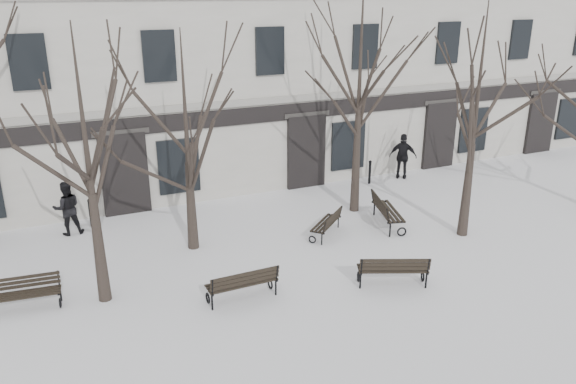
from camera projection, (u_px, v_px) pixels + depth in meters
ground at (317, 298)px, 14.49m from camera, size 100.00×100.00×0.00m
building at (181, 39)px, 23.74m from camera, size 40.40×10.20×11.40m
tree_1 at (85, 136)px, 12.96m from camera, size 4.82×4.82×6.88m
tree_2 at (478, 96)px, 16.69m from camera, size 5.05×5.05×7.22m
tree_5 at (185, 117)px, 15.91m from camera, size 4.58×4.58×6.54m
tree_6 at (360, 64)px, 18.46m from camera, size 5.81×5.81×8.30m
bench_1 at (243, 283)px, 14.21m from camera, size 1.84×0.70×0.92m
bench_2 at (393, 269)px, 14.89m from camera, size 1.93×1.34×0.93m
bench_3 at (26, 292)px, 13.87m from camera, size 1.68×0.76×0.82m
bench_4 at (328, 223)px, 18.00m from camera, size 1.54×1.45×0.80m
bench_5 at (386, 210)px, 18.75m from camera, size 1.24×2.07×0.99m
bollard_a at (90, 212)px, 18.69m from camera, size 0.12×0.12×0.97m
bollard_b at (370, 171)px, 22.81m from camera, size 0.13×0.13×0.99m
pedestrian_b at (71, 234)px, 18.27m from camera, size 0.88×0.69×1.79m
pedestrian_c at (401, 178)px, 23.63m from camera, size 1.17×1.06×1.91m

